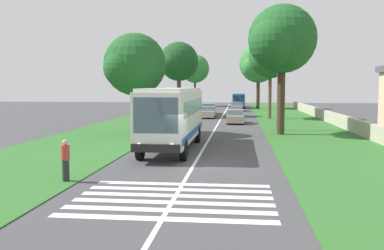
% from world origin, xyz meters
% --- Properties ---
extents(ground, '(160.00, 160.00, 0.00)m').
position_xyz_m(ground, '(0.00, 0.00, 0.00)').
color(ground, '#424244').
extents(grass_verge_left, '(120.00, 8.00, 0.04)m').
position_xyz_m(grass_verge_left, '(15.00, 8.20, 0.02)').
color(grass_verge_left, '#2D6628').
rests_on(grass_verge_left, ground).
extents(grass_verge_right, '(120.00, 8.00, 0.04)m').
position_xyz_m(grass_verge_right, '(15.00, -8.20, 0.02)').
color(grass_verge_right, '#2D6628').
rests_on(grass_verge_right, ground).
extents(centre_line, '(110.00, 0.16, 0.01)m').
position_xyz_m(centre_line, '(15.00, 0.00, 0.00)').
color(centre_line, silver).
rests_on(centre_line, ground).
extents(coach_bus, '(11.16, 2.62, 3.73)m').
position_xyz_m(coach_bus, '(4.72, 1.80, 2.15)').
color(coach_bus, silver).
rests_on(coach_bus, ground).
extents(zebra_crossing, '(4.95, 6.80, 0.01)m').
position_xyz_m(zebra_crossing, '(-6.83, 0.00, 0.00)').
color(zebra_crossing, silver).
rests_on(zebra_crossing, ground).
extents(trailing_car_0, '(4.30, 1.78, 1.43)m').
position_xyz_m(trailing_car_0, '(23.67, -1.78, 0.67)').
color(trailing_car_0, '#B7A893').
rests_on(trailing_car_0, ground).
extents(trailing_car_1, '(4.30, 1.78, 1.43)m').
position_xyz_m(trailing_car_1, '(31.04, 1.61, 0.67)').
color(trailing_car_1, '#B7A893').
rests_on(trailing_car_1, ground).
extents(trailing_car_2, '(4.30, 1.78, 1.43)m').
position_xyz_m(trailing_car_2, '(38.49, 2.07, 0.67)').
color(trailing_car_2, '#145933').
rests_on(trailing_car_2, ground).
extents(trailing_car_3, '(4.30, 1.78, 1.43)m').
position_xyz_m(trailing_car_3, '(45.59, -1.70, 0.67)').
color(trailing_car_3, '#B7A893').
rests_on(trailing_car_3, ground).
extents(trailing_minibus_0, '(6.00, 2.14, 2.53)m').
position_xyz_m(trailing_minibus_0, '(54.69, -1.98, 1.55)').
color(trailing_minibus_0, teal).
rests_on(trailing_minibus_0, ground).
extents(roadside_tree_left_0, '(5.89, 4.89, 7.94)m').
position_xyz_m(roadside_tree_left_0, '(12.50, 6.07, 5.39)').
color(roadside_tree_left_0, brown).
rests_on(roadside_tree_left_0, grass_verge_left).
extents(roadside_tree_left_1, '(6.62, 5.36, 9.75)m').
position_xyz_m(roadside_tree_left_1, '(60.90, 6.42, 6.93)').
color(roadside_tree_left_1, '#4C3826').
rests_on(roadside_tree_left_1, grass_verge_left).
extents(roadside_tree_left_2, '(5.74, 4.95, 9.38)m').
position_xyz_m(roadside_tree_left_2, '(33.78, 5.63, 6.80)').
color(roadside_tree_left_2, '#4C3826').
rests_on(roadside_tree_left_2, grass_verge_left).
extents(roadside_tree_right_0, '(6.13, 5.06, 9.76)m').
position_xyz_m(roadside_tree_right_0, '(30.46, -5.54, 7.11)').
color(roadside_tree_right_0, brown).
rests_on(roadside_tree_right_0, grass_verge_right).
extents(roadside_tree_right_1, '(6.50, 5.33, 10.14)m').
position_xyz_m(roadside_tree_right_1, '(13.52, -5.28, 7.33)').
color(roadside_tree_right_1, '#3D2D1E').
rests_on(roadside_tree_right_1, grass_verge_right).
extents(roadside_tree_right_2, '(7.64, 6.43, 10.78)m').
position_xyz_m(roadside_tree_right_2, '(53.26, -5.11, 7.42)').
color(roadside_tree_right_2, '#3D2D1E').
rests_on(roadside_tree_right_2, grass_verge_right).
extents(utility_pole, '(0.24, 1.40, 7.04)m').
position_xyz_m(utility_pole, '(16.91, -5.50, 3.70)').
color(utility_pole, '#473828').
rests_on(utility_pole, grass_verge_right).
extents(roadside_wall, '(70.00, 0.40, 1.15)m').
position_xyz_m(roadside_wall, '(20.00, -11.60, 0.61)').
color(roadside_wall, '#B2A893').
rests_on(roadside_wall, grass_verge_right).
extents(pedestrian, '(0.34, 0.34, 1.69)m').
position_xyz_m(pedestrian, '(-4.70, 4.72, 0.91)').
color(pedestrian, '#26262D').
rests_on(pedestrian, grass_verge_left).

